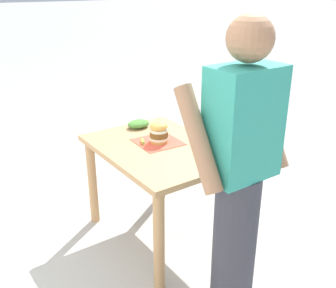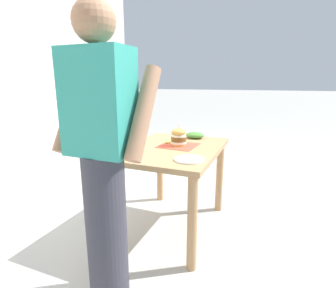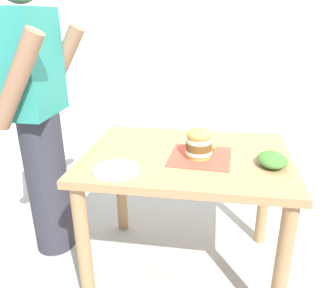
{
  "view_description": "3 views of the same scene",
  "coord_description": "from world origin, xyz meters",
  "px_view_note": "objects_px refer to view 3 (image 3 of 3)",
  "views": [
    {
      "loc": [
        1.41,
        2.12,
        1.81
      ],
      "look_at": [
        0.0,
        0.1,
        0.79
      ],
      "focal_mm": 42.0,
      "sensor_mm": 36.0,
      "label": 1
    },
    {
      "loc": [
        -0.77,
        2.02,
        1.29
      ],
      "look_at": [
        0.0,
        0.1,
        0.79
      ],
      "focal_mm": 28.0,
      "sensor_mm": 36.0,
      "label": 2
    },
    {
      "loc": [
        -1.56,
        -0.14,
        1.42
      ],
      "look_at": [
        0.0,
        0.1,
        0.79
      ],
      "focal_mm": 35.0,
      "sensor_mm": 36.0,
      "label": 3
    }
  ],
  "objects_px": {
    "side_plate_with_forks": "(116,170)",
    "diner_across_table": "(38,116)",
    "sandwich": "(199,143)",
    "pickle_spear": "(209,147)",
    "patio_table": "(186,176)",
    "side_salad": "(272,160)"
  },
  "relations": [
    {
      "from": "pickle_spear",
      "to": "diner_across_table",
      "type": "height_order",
      "value": "diner_across_table"
    },
    {
      "from": "sandwich",
      "to": "diner_across_table",
      "type": "relative_size",
      "value": 0.11
    },
    {
      "from": "pickle_spear",
      "to": "side_plate_with_forks",
      "type": "height_order",
      "value": "pickle_spear"
    },
    {
      "from": "sandwich",
      "to": "side_plate_with_forks",
      "type": "bearing_deg",
      "value": 119.98
    },
    {
      "from": "pickle_spear",
      "to": "diner_across_table",
      "type": "relative_size",
      "value": 0.04
    },
    {
      "from": "patio_table",
      "to": "diner_across_table",
      "type": "height_order",
      "value": "diner_across_table"
    },
    {
      "from": "side_salad",
      "to": "diner_across_table",
      "type": "relative_size",
      "value": 0.11
    },
    {
      "from": "side_plate_with_forks",
      "to": "diner_across_table",
      "type": "distance_m",
      "value": 0.66
    },
    {
      "from": "side_plate_with_forks",
      "to": "side_salad",
      "type": "bearing_deg",
      "value": -76.75
    },
    {
      "from": "side_plate_with_forks",
      "to": "side_salad",
      "type": "xyz_separation_m",
      "value": [
        0.17,
        -0.72,
        0.02
      ]
    },
    {
      "from": "side_plate_with_forks",
      "to": "side_salad",
      "type": "height_order",
      "value": "side_salad"
    },
    {
      "from": "pickle_spear",
      "to": "side_plate_with_forks",
      "type": "relative_size",
      "value": 0.33
    },
    {
      "from": "patio_table",
      "to": "diner_across_table",
      "type": "relative_size",
      "value": 0.63
    },
    {
      "from": "side_plate_with_forks",
      "to": "sandwich",
      "type": "bearing_deg",
      "value": -60.02
    },
    {
      "from": "sandwich",
      "to": "diner_across_table",
      "type": "height_order",
      "value": "diner_across_table"
    },
    {
      "from": "patio_table",
      "to": "pickle_spear",
      "type": "relative_size",
      "value": 14.6
    },
    {
      "from": "side_salad",
      "to": "diner_across_table",
      "type": "bearing_deg",
      "value": 82.73
    },
    {
      "from": "pickle_spear",
      "to": "side_salad",
      "type": "xyz_separation_m",
      "value": [
        -0.15,
        -0.31,
        0.01
      ]
    },
    {
      "from": "sandwich",
      "to": "pickle_spear",
      "type": "distance_m",
      "value": 0.13
    },
    {
      "from": "patio_table",
      "to": "pickle_spear",
      "type": "distance_m",
      "value": 0.2
    },
    {
      "from": "patio_table",
      "to": "pickle_spear",
      "type": "height_order",
      "value": "pickle_spear"
    },
    {
      "from": "patio_table",
      "to": "pickle_spear",
      "type": "bearing_deg",
      "value": -56.01
    }
  ]
}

